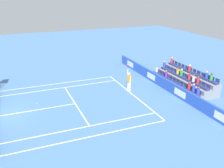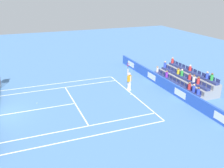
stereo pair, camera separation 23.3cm
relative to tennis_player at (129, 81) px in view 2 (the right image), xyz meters
The scene contains 12 objects.
line_baseline 1.47m from the tennis_player, behind, with size 10.97×0.10×0.01m, color white.
line_service 5.84m from the tennis_player, 100.82° to the left, with size 8.23×0.10×0.01m, color white.
line_centre_service 8.97m from the tennis_player, 96.96° to the left, with size 0.10×6.40×0.01m, color white.
line_singles_sideline_left 6.89m from the tennis_player, 63.56° to the left, with size 0.10×11.89×0.01m, color white.
line_singles_sideline_right 8.08m from the tennis_player, 130.40° to the left, with size 0.10×11.89×0.01m, color white.
line_doubles_sideline_left 7.59m from the tennis_player, 54.18° to the left, with size 0.10×11.89×0.01m, color white.
line_doubles_sideline_right 9.02m from the tennis_player, 137.08° to the left, with size 0.10×11.89×0.01m, color white.
line_centre_mark 1.49m from the tennis_player, 166.52° to the left, with size 0.10×0.20×0.01m, color white.
sponsor_barrier 3.61m from the tennis_player, 107.55° to the right, with size 20.11×0.22×1.06m.
tennis_player is the anchor object (origin of this frame).
stadium_stand 5.84m from the tennis_player, 100.80° to the right, with size 7.44×2.85×2.17m.
loose_tennis_ball 8.75m from the tennis_player, 89.22° to the left, with size 0.07×0.07×0.07m, color #D1E533.
Camera 2 is at (-19.62, -2.06, 9.26)m, focal length 40.63 mm.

